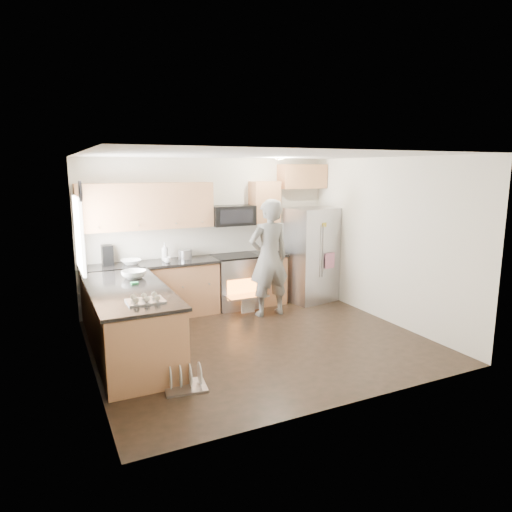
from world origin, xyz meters
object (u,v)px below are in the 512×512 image
refrigerator (311,255)px  dish_rack (185,382)px  person (269,258)px  stove_range (235,269)px

refrigerator → dish_rack: (-3.14, -2.37, -0.79)m
person → refrigerator: bearing=-159.1°
refrigerator → dish_rack: 4.02m
refrigerator → person: bearing=-168.3°
stove_range → dish_rack: stove_range is taller
stove_range → person: bearing=-64.7°
person → dish_rack: bearing=42.6°
refrigerator → dish_rack: refrigerator is taller
stove_range → refrigerator: size_ratio=1.04×
dish_rack → person: bearing=43.5°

